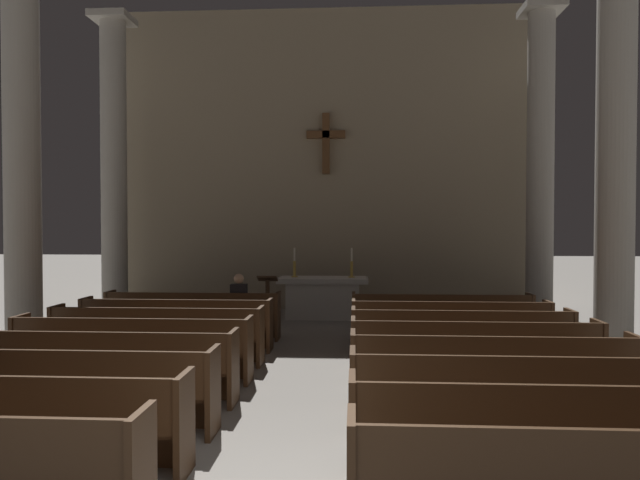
% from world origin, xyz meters
% --- Properties ---
extents(pew_left_row_2, '(3.48, 0.50, 0.95)m').
position_xyz_m(pew_left_row_2, '(-2.47, 1.01, 0.48)').
color(pew_left_row_2, '#422B19').
rests_on(pew_left_row_2, ground).
extents(pew_left_row_3, '(3.48, 0.50, 0.95)m').
position_xyz_m(pew_left_row_3, '(-2.47, 2.07, 0.48)').
color(pew_left_row_3, '#422B19').
rests_on(pew_left_row_3, ground).
extents(pew_left_row_4, '(3.48, 0.50, 0.95)m').
position_xyz_m(pew_left_row_4, '(-2.47, 3.12, 0.48)').
color(pew_left_row_4, '#422B19').
rests_on(pew_left_row_4, ground).
extents(pew_left_row_5, '(3.48, 0.50, 0.95)m').
position_xyz_m(pew_left_row_5, '(-2.47, 4.18, 0.48)').
color(pew_left_row_5, '#422B19').
rests_on(pew_left_row_5, ground).
extents(pew_left_row_6, '(3.48, 0.50, 0.95)m').
position_xyz_m(pew_left_row_6, '(-2.47, 5.23, 0.48)').
color(pew_left_row_6, '#422B19').
rests_on(pew_left_row_6, ground).
extents(pew_left_row_7, '(3.48, 0.50, 0.95)m').
position_xyz_m(pew_left_row_7, '(-2.47, 6.29, 0.48)').
color(pew_left_row_7, '#422B19').
rests_on(pew_left_row_7, ground).
extents(pew_left_row_8, '(3.48, 0.50, 0.95)m').
position_xyz_m(pew_left_row_8, '(-2.47, 7.34, 0.48)').
color(pew_left_row_8, '#422B19').
rests_on(pew_left_row_8, ground).
extents(pew_right_row_2, '(3.48, 0.50, 0.95)m').
position_xyz_m(pew_right_row_2, '(2.47, 1.01, 0.48)').
color(pew_right_row_2, '#422B19').
rests_on(pew_right_row_2, ground).
extents(pew_right_row_3, '(3.48, 0.50, 0.95)m').
position_xyz_m(pew_right_row_3, '(2.47, 2.07, 0.48)').
color(pew_right_row_3, '#422B19').
rests_on(pew_right_row_3, ground).
extents(pew_right_row_4, '(3.48, 0.50, 0.95)m').
position_xyz_m(pew_right_row_4, '(2.47, 3.12, 0.48)').
color(pew_right_row_4, '#422B19').
rests_on(pew_right_row_4, ground).
extents(pew_right_row_5, '(3.48, 0.50, 0.95)m').
position_xyz_m(pew_right_row_5, '(2.47, 4.18, 0.48)').
color(pew_right_row_5, '#422B19').
rests_on(pew_right_row_5, ground).
extents(pew_right_row_6, '(3.48, 0.50, 0.95)m').
position_xyz_m(pew_right_row_6, '(2.47, 5.23, 0.48)').
color(pew_right_row_6, '#422B19').
rests_on(pew_right_row_6, ground).
extents(pew_right_row_7, '(3.48, 0.50, 0.95)m').
position_xyz_m(pew_right_row_7, '(2.47, 6.29, 0.48)').
color(pew_right_row_7, '#422B19').
rests_on(pew_right_row_7, ground).
extents(pew_right_row_8, '(3.48, 0.50, 0.95)m').
position_xyz_m(pew_right_row_8, '(2.47, 7.34, 0.48)').
color(pew_right_row_8, '#422B19').
rests_on(pew_right_row_8, ground).
extents(column_left_second, '(0.93, 0.93, 7.39)m').
position_xyz_m(column_left_second, '(-5.10, 5.88, 3.61)').
color(column_left_second, '#ADA89E').
rests_on(column_left_second, ground).
extents(column_right_second, '(0.93, 0.93, 7.39)m').
position_xyz_m(column_right_second, '(5.10, 5.88, 3.61)').
color(column_right_second, '#ADA89E').
rests_on(column_right_second, ground).
extents(column_left_third, '(0.93, 0.93, 7.39)m').
position_xyz_m(column_left_third, '(-5.10, 9.79, 3.61)').
color(column_left_third, '#ADA89E').
rests_on(column_left_third, ground).
extents(column_right_third, '(0.93, 0.93, 7.39)m').
position_xyz_m(column_right_third, '(5.10, 9.79, 3.61)').
color(column_right_third, '#ADA89E').
rests_on(column_right_third, ground).
extents(altar, '(2.20, 0.90, 1.01)m').
position_xyz_m(altar, '(0.00, 10.05, 0.53)').
color(altar, '#BCB7AD').
rests_on(altar, ground).
extents(candlestick_left, '(0.16, 0.16, 0.72)m').
position_xyz_m(candlestick_left, '(-0.70, 10.05, 1.24)').
color(candlestick_left, '#B79338').
rests_on(candlestick_left, altar).
extents(candlestick_right, '(0.16, 0.16, 0.72)m').
position_xyz_m(candlestick_right, '(0.70, 10.05, 1.24)').
color(candlestick_right, '#B79338').
rests_on(candlestick_right, altar).
extents(apse_with_cross, '(11.19, 0.44, 8.13)m').
position_xyz_m(apse_with_cross, '(0.00, 11.75, 4.07)').
color(apse_with_cross, gray).
rests_on(apse_with_cross, ground).
extents(lectern, '(0.44, 0.36, 1.15)m').
position_xyz_m(lectern, '(-1.19, 8.85, 0.55)').
color(lectern, '#422B19').
rests_on(lectern, ground).
extents(lone_worshipper, '(0.32, 0.43, 1.32)m').
position_xyz_m(lone_worshipper, '(-1.52, 7.38, 0.69)').
color(lone_worshipper, '#26262B').
rests_on(lone_worshipper, ground).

